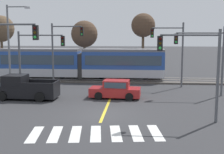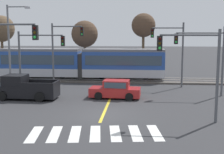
{
  "view_description": "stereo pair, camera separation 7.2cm",
  "coord_description": "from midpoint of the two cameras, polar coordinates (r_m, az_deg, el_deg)",
  "views": [
    {
      "loc": [
        2.23,
        -20.21,
        5.5
      ],
      "look_at": [
        0.03,
        6.55,
        1.6
      ],
      "focal_mm": 50.0,
      "sensor_mm": 36.0,
      "label": 1
    },
    {
      "loc": [
        2.3,
        -20.2,
        5.5
      ],
      "look_at": [
        0.03,
        6.55,
        1.6
      ],
      "focal_mm": 50.0,
      "sensor_mm": 36.0,
      "label": 2
    }
  ],
  "objects": [
    {
      "name": "lane_centre_line",
      "position": [
        26.19,
        -0.21,
        -3.85
      ],
      "size": [
        0.2,
        14.5,
        0.01
      ],
      "primitive_type": "cube",
      "color": "gold",
      "rests_on": "ground"
    },
    {
      "name": "bare_tree_east",
      "position": [
        38.57,
        5.83,
        9.28
      ],
      "size": [
        2.91,
        2.91,
        7.75
      ],
      "color": "brown",
      "rests_on": "ground"
    },
    {
      "name": "crosswalk_stripe_3",
      "position": [
        17.31,
        -2.97,
        -10.26
      ],
      "size": [
        0.91,
        2.85,
        0.01
      ],
      "primitive_type": "cube",
      "rotation": [
        0.0,
        0.0,
        0.13
      ],
      "color": "silver",
      "rests_on": "ground"
    },
    {
      "name": "traffic_light_near_right",
      "position": [
        19.35,
        15.26,
        2.92
      ],
      "size": [
        3.75,
        0.38,
        5.67
      ],
      "color": "#515459",
      "rests_on": "ground"
    },
    {
      "name": "crosswalk_stripe_2",
      "position": [
        17.36,
        -6.66,
        -10.25
      ],
      "size": [
        0.91,
        2.85,
        0.01
      ],
      "primitive_type": "cube",
      "rotation": [
        0.0,
        0.0,
        0.13
      ],
      "color": "silver",
      "rests_on": "ground"
    },
    {
      "name": "crosswalk_stripe_4",
      "position": [
        17.33,
        0.73,
        -10.23
      ],
      "size": [
        0.91,
        2.85,
        0.01
      ],
      "primitive_type": "cube",
      "rotation": [
        0.0,
        0.0,
        0.13
      ],
      "color": "silver",
      "rests_on": "ground"
    },
    {
      "name": "traffic_light_mid_left",
      "position": [
        28.71,
        -13.7,
        4.54
      ],
      "size": [
        4.25,
        0.38,
        5.55
      ],
      "color": "#515459",
      "rests_on": "ground"
    },
    {
      "name": "ground_plane",
      "position": [
        21.06,
        -1.5,
        -6.88
      ],
      "size": [
        200.0,
        200.0,
        0.0
      ],
      "primitive_type": "plane",
      "color": "#333335"
    },
    {
      "name": "rail_near",
      "position": [
        34.52,
        1.04,
        -0.52
      ],
      "size": [
        120.0,
        0.08,
        0.1
      ],
      "primitive_type": "cube",
      "color": "#939399",
      "rests_on": "track_bed"
    },
    {
      "name": "rail_far",
      "position": [
        35.94,
        1.19,
        -0.17
      ],
      "size": [
        120.0,
        0.08,
        0.1
      ],
      "primitive_type": "cube",
      "color": "#939399",
      "rests_on": "track_bed"
    },
    {
      "name": "bare_tree_west",
      "position": [
        39.56,
        -4.96,
        7.8
      ],
      "size": [
        3.33,
        3.33,
        6.9
      ],
      "color": "brown",
      "rests_on": "ground"
    },
    {
      "name": "traffic_light_mid_right",
      "position": [
        27.83,
        16.88,
        4.66
      ],
      "size": [
        4.25,
        0.38,
        5.96
      ],
      "color": "#515459",
      "rests_on": "ground"
    },
    {
      "name": "track_bed",
      "position": [
        35.25,
        1.12,
        -0.56
      ],
      "size": [
        120.0,
        4.0,
        0.18
      ],
      "primitive_type": "cube",
      "color": "#4C4742",
      "rests_on": "ground"
    },
    {
      "name": "traffic_light_far_right",
      "position": [
        31.38,
        11.02,
        5.64
      ],
      "size": [
        3.25,
        0.38,
        6.41
      ],
      "color": "#515459",
      "rests_on": "ground"
    },
    {
      "name": "street_lamp_west",
      "position": [
        33.92,
        -17.9,
        6.56
      ],
      "size": [
        2.53,
        0.28,
        8.21
      ],
      "color": "slate",
      "rests_on": "ground"
    },
    {
      "name": "bare_tree_far_west",
      "position": [
        42.17,
        -19.54,
        8.26
      ],
      "size": [
        3.33,
        3.33,
        7.55
      ],
      "color": "brown",
      "rests_on": "ground"
    },
    {
      "name": "sedan_crossing",
      "position": [
        26.04,
        0.7,
        -2.36
      ],
      "size": [
        4.3,
        2.12,
        1.52
      ],
      "color": "#B22323",
      "rests_on": "ground"
    },
    {
      "name": "crosswalk_stripe_0",
      "position": [
        17.66,
        -13.9,
        -10.12
      ],
      "size": [
        0.91,
        2.85,
        0.01
      ],
      "primitive_type": "cube",
      "rotation": [
        0.0,
        0.0,
        0.13
      ],
      "color": "silver",
      "rests_on": "ground"
    },
    {
      "name": "traffic_light_far_left",
      "position": [
        31.64,
        -8.93,
        5.8
      ],
      "size": [
        3.25,
        0.38,
        6.34
      ],
      "color": "#515459",
      "rests_on": "ground"
    },
    {
      "name": "crosswalk_stripe_6",
      "position": [
        17.58,
        8.02,
        -10.04
      ],
      "size": [
        0.91,
        2.85,
        0.01
      ],
      "primitive_type": "cube",
      "rotation": [
        0.0,
        0.0,
        0.13
      ],
      "color": "silver",
      "rests_on": "ground"
    },
    {
      "name": "crosswalk_stripe_1",
      "position": [
        17.48,
        -10.31,
        -10.2
      ],
      "size": [
        0.91,
        2.85,
        0.01
      ],
      "primitive_type": "cube",
      "rotation": [
        0.0,
        0.0,
        0.13
      ],
      "color": "silver",
      "rests_on": "ground"
    },
    {
      "name": "crosswalk_stripe_5",
      "position": [
        17.42,
        4.4,
        -10.15
      ],
      "size": [
        0.91,
        2.85,
        0.01
      ],
      "primitive_type": "cube",
      "rotation": [
        0.0,
        0.0,
        0.13
      ],
      "color": "silver",
      "rests_on": "ground"
    },
    {
      "name": "pickup_truck",
      "position": [
        26.76,
        -15.79,
        -2.08
      ],
      "size": [
        5.45,
        2.35,
        1.98
      ],
      "color": "black",
      "rests_on": "ground"
    },
    {
      "name": "light_rail_tram",
      "position": [
        35.5,
        -5.5,
        2.65
      ],
      "size": [
        18.5,
        2.64,
        3.43
      ],
      "color": "#B7BAC1",
      "rests_on": "track_bed"
    },
    {
      "name": "traffic_light_near_left",
      "position": [
        20.58,
        -19.68,
        4.17
      ],
      "size": [
        3.75,
        0.38,
        6.36
      ],
      "color": "#515459",
      "rests_on": "ground"
    }
  ]
}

